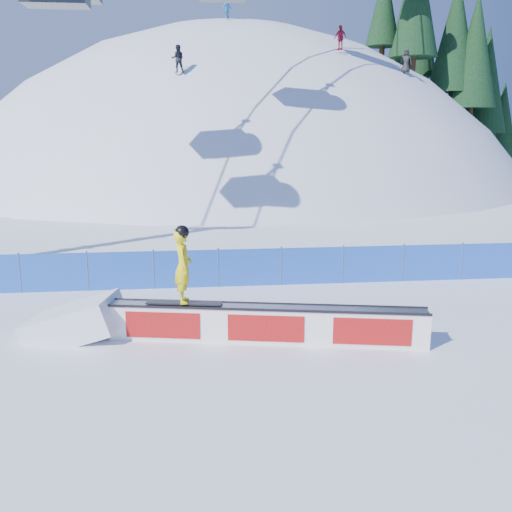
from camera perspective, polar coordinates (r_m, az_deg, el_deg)
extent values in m
plane|color=white|center=(14.28, 9.31, -7.62)|extent=(160.00, 160.00, 0.00)
sphere|color=white|center=(59.59, -2.24, -9.81)|extent=(64.00, 64.00, 64.00)
cylinder|color=#342215|center=(58.46, 12.27, 18.79)|extent=(0.50, 0.50, 1.40)
cone|color=black|center=(58.98, 12.45, 22.39)|extent=(2.75, 2.75, 6.26)
cylinder|color=#342215|center=(54.28, 15.34, 17.98)|extent=(0.50, 0.50, 1.40)
cone|color=black|center=(54.80, 15.60, 22.02)|extent=(2.89, 2.89, 6.57)
cylinder|color=#342215|center=(55.90, 15.64, 17.47)|extent=(0.50, 0.50, 1.40)
cone|color=black|center=(56.45, 15.93, 21.83)|extent=(3.27, 3.27, 7.43)
cylinder|color=#342215|center=(61.58, 15.88, 15.52)|extent=(0.50, 0.50, 1.40)
cone|color=black|center=(61.89, 16.10, 18.89)|extent=(2.69, 2.69, 6.10)
cylinder|color=#342215|center=(58.44, 19.07, 14.09)|extent=(0.50, 0.50, 1.40)
cone|color=black|center=(58.85, 19.46, 19.22)|extent=(4.12, 4.12, 9.37)
cylinder|color=#342215|center=(63.91, 17.33, 13.31)|extent=(0.50, 0.50, 1.40)
cone|color=black|center=(64.23, 17.66, 18.05)|extent=(4.15, 4.15, 9.44)
cylinder|color=#342215|center=(64.43, 20.62, 9.66)|extent=(0.50, 0.50, 1.40)
cone|color=black|center=(64.42, 21.00, 14.32)|extent=(4.10, 4.10, 9.32)
cylinder|color=#342215|center=(65.92, 21.49, 8.19)|extent=(0.50, 0.50, 1.40)
cone|color=black|center=(65.78, 21.85, 12.43)|extent=(3.77, 3.77, 8.58)
cube|color=blue|center=(18.29, 5.64, -0.98)|extent=(22.00, 0.03, 1.20)
cylinder|color=#404E74|center=(18.66, -22.54, -1.49)|extent=(0.05, 0.05, 1.30)
cylinder|color=#404E74|center=(18.19, -16.48, -1.37)|extent=(0.05, 0.05, 1.30)
cylinder|color=#404E74|center=(17.94, -10.19, -1.24)|extent=(0.05, 0.05, 1.30)
cylinder|color=#404E74|center=(17.91, -3.79, -1.08)|extent=(0.05, 0.05, 1.30)
cylinder|color=#404E74|center=(18.10, 2.55, -0.92)|extent=(0.05, 0.05, 1.30)
cylinder|color=#404E74|center=(18.50, 8.68, -0.75)|extent=(0.05, 0.05, 1.30)
cylinder|color=#404E74|center=(19.11, 14.48, -0.58)|extent=(0.05, 0.05, 1.30)
cylinder|color=#404E74|center=(19.90, 19.88, -0.41)|extent=(0.05, 0.05, 1.30)
cube|color=white|center=(13.42, 1.06, -6.91)|extent=(7.38, 1.93, 0.84)
cube|color=#9698A3|center=(13.28, 1.07, -5.13)|extent=(7.31, 1.94, 0.04)
cube|color=black|center=(13.04, 0.99, -5.43)|extent=(7.29, 1.50, 0.06)
cube|color=black|center=(13.51, 1.14, -4.77)|extent=(7.29, 1.50, 0.06)
cube|color=red|center=(13.19, 0.99, -7.26)|extent=(6.92, 1.42, 0.63)
cube|color=red|center=(13.65, 1.13, -6.56)|extent=(6.92, 1.42, 0.63)
cube|color=black|center=(13.53, -7.20, -4.65)|extent=(1.81, 0.67, 0.03)
imported|color=yellow|center=(13.30, -7.31, -1.03)|extent=(0.44, 0.64, 1.72)
sphere|color=black|center=(13.13, -7.41, 2.38)|extent=(0.32, 0.32, 0.32)
imported|color=black|center=(37.21, -7.83, 18.95)|extent=(0.83, 0.66, 1.65)
imported|color=#AA1833|center=(42.93, 8.41, 20.78)|extent=(0.95, 0.99, 1.65)
imported|color=teal|center=(48.82, -2.88, 23.57)|extent=(1.23, 1.06, 1.65)
imported|color=black|center=(44.78, 14.78, 18.33)|extent=(0.95, 0.79, 1.65)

